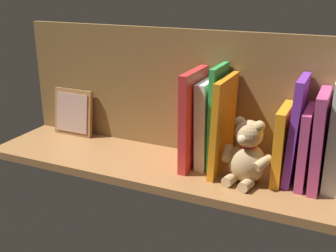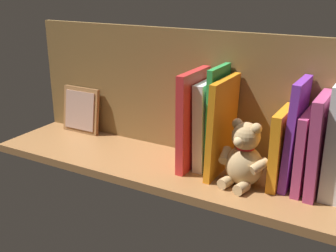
% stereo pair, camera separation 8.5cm
% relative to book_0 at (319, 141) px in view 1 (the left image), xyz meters
% --- Properties ---
extents(ground_plane, '(1.02, 0.27, 0.02)m').
position_rel_book_0_xyz_m(ground_plane, '(0.37, 0.03, -0.13)').
color(ground_plane, '#9E6B3D').
extents(shelf_back_panel, '(1.02, 0.02, 0.34)m').
position_rel_book_0_xyz_m(shelf_back_panel, '(0.37, -0.08, 0.06)').
color(shelf_back_panel, brown).
rests_on(shelf_back_panel, ground_plane).
extents(book_0, '(0.03, 0.14, 0.23)m').
position_rel_book_0_xyz_m(book_0, '(0.00, 0.00, 0.00)').
color(book_0, '#B23F72').
rests_on(book_0, ground_plane).
extents(book_1, '(0.02, 0.13, 0.19)m').
position_rel_book_0_xyz_m(book_1, '(0.03, -0.00, -0.02)').
color(book_1, '#B23F72').
rests_on(book_1, ground_plane).
extents(book_2, '(0.03, 0.12, 0.26)m').
position_rel_book_0_xyz_m(book_2, '(0.05, -0.01, 0.01)').
color(book_2, purple).
rests_on(book_2, ground_plane).
extents(book_3, '(0.02, 0.13, 0.18)m').
position_rel_book_0_xyz_m(book_3, '(0.08, -0.00, -0.02)').
color(book_3, orange).
rests_on(book_3, ground_plane).
extents(teddy_bear, '(0.13, 0.12, 0.16)m').
position_rel_book_0_xyz_m(teddy_bear, '(0.15, 0.05, -0.04)').
color(teddy_bear, tan).
rests_on(teddy_bear, ground_plane).
extents(book_4, '(0.03, 0.16, 0.24)m').
position_rel_book_0_xyz_m(book_4, '(0.23, 0.01, 0.01)').
color(book_4, orange).
rests_on(book_4, ground_plane).
extents(book_5, '(0.01, 0.12, 0.27)m').
position_rel_book_0_xyz_m(book_5, '(0.25, -0.01, 0.02)').
color(book_5, green).
rests_on(book_5, ground_plane).
extents(book_6, '(0.03, 0.12, 0.23)m').
position_rel_book_0_xyz_m(book_6, '(0.28, -0.01, -0.00)').
color(book_6, silver).
rests_on(book_6, ground_plane).
extents(book_7, '(0.02, 0.15, 0.25)m').
position_rel_book_0_xyz_m(book_7, '(0.31, 0.01, 0.01)').
color(book_7, red).
rests_on(book_7, ground_plane).
extents(picture_frame_leaning, '(0.13, 0.03, 0.15)m').
position_rel_book_0_xyz_m(picture_frame_leaning, '(0.73, -0.05, -0.04)').
color(picture_frame_leaning, '#9E6B3D').
rests_on(picture_frame_leaning, ground_plane).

